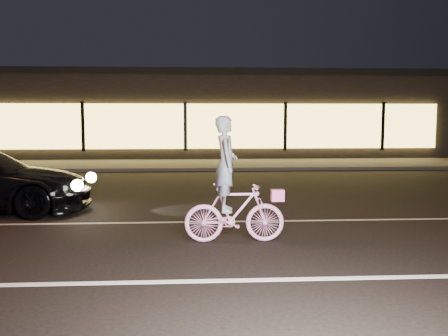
{
  "coord_description": "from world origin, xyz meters",
  "views": [
    {
      "loc": [
        0.37,
        -7.53,
        2.05
      ],
      "look_at": [
        0.87,
        0.6,
        1.2
      ],
      "focal_mm": 40.0,
      "sensor_mm": 36.0,
      "label": 1
    }
  ],
  "objects": [
    {
      "name": "storefront",
      "position": [
        0.0,
        18.97,
        2.15
      ],
      "size": [
        25.4,
        8.42,
        4.2
      ],
      "color": "black",
      "rests_on": "ground"
    },
    {
      "name": "ground",
      "position": [
        0.0,
        0.0,
        0.0
      ],
      "size": [
        90.0,
        90.0,
        0.0
      ],
      "primitive_type": "plane",
      "color": "black",
      "rests_on": "ground"
    },
    {
      "name": "sidewalk",
      "position": [
        0.0,
        13.0,
        0.06
      ],
      "size": [
        30.0,
        4.0,
        0.12
      ],
      "primitive_type": "cube",
      "color": "#383533",
      "rests_on": "ground"
    },
    {
      "name": "cyclist",
      "position": [
        0.99,
        0.42,
        0.73
      ],
      "size": [
        1.63,
        0.56,
        2.06
      ],
      "rotation": [
        0.0,
        0.0,
        1.57
      ],
      "color": "#FF35A7",
      "rests_on": "ground"
    },
    {
      "name": "lane_stripe_far",
      "position": [
        0.0,
        2.0,
        0.0
      ],
      "size": [
        60.0,
        0.1,
        0.01
      ],
      "primitive_type": "cube",
      "color": "gray",
      "rests_on": "ground"
    },
    {
      "name": "lane_stripe_near",
      "position": [
        0.0,
        -1.5,
        0.0
      ],
      "size": [
        60.0,
        0.12,
        0.01
      ],
      "primitive_type": "cube",
      "color": "silver",
      "rests_on": "ground"
    }
  ]
}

